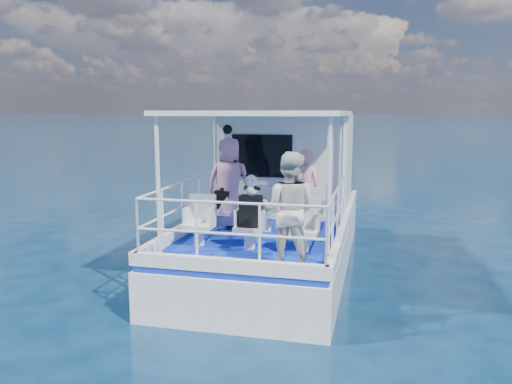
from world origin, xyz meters
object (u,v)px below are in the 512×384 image
passenger_port_fwd (229,183)px  panda (252,185)px  backpack_center (251,211)px  passenger_stbd_aft (289,210)px

passenger_port_fwd → panda: (0.81, -1.40, 0.20)m
backpack_center → panda: bearing=15.2°
panda → passenger_stbd_aft: bearing=-46.8°
passenger_port_fwd → passenger_stbd_aft: (1.58, -2.22, -0.04)m
passenger_stbd_aft → panda: (-0.77, 0.82, 0.24)m
passenger_stbd_aft → panda: 1.14m
backpack_center → passenger_stbd_aft: bearing=-46.0°
passenger_stbd_aft → backpack_center: (-0.78, 0.81, -0.21)m
passenger_port_fwd → backpack_center: 1.63m
passenger_port_fwd → passenger_stbd_aft: size_ratio=1.05×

